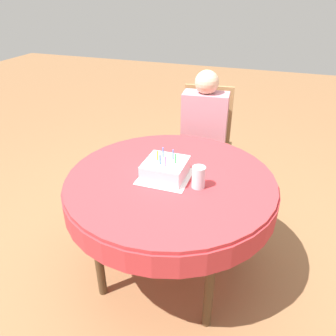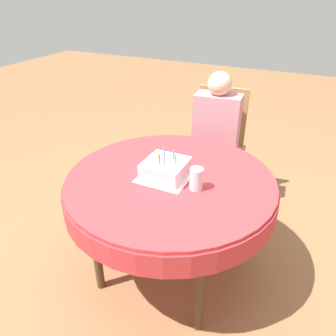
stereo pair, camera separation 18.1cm
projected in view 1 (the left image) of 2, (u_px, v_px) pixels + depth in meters
The scene contains 7 objects.
ground_plane at pixel (170, 267), 2.19m from camera, with size 12.00×12.00×0.00m, color #8C603D.
dining_table at pixel (170, 189), 1.88m from camera, with size 1.20×1.20×0.71m.
chair at pixel (204, 142), 2.69m from camera, with size 0.48×0.48×0.95m.
person at pixel (204, 130), 2.53m from camera, with size 0.36×0.30×1.12m.
napkin at pixel (166, 176), 1.85m from camera, with size 0.28×0.28×0.00m.
birthday_cake at pixel (166, 169), 1.83m from camera, with size 0.23×0.23×0.15m.
drinking_glass at pixel (199, 177), 1.72m from camera, with size 0.07×0.07×0.12m.
Camera 1 is at (0.50, -1.49, 1.66)m, focal length 35.00 mm.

